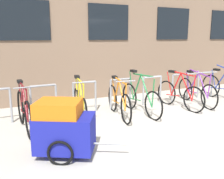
{
  "coord_description": "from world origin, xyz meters",
  "views": [
    {
      "loc": [
        -3.26,
        -3.89,
        1.88
      ],
      "look_at": [
        -0.65,
        1.6,
        0.6
      ],
      "focal_mm": 40.5,
      "sensor_mm": 36.0,
      "label": 1
    }
  ],
  "objects_px": {
    "bicycle_yellow": "(80,105)",
    "bicycle_maroon": "(24,111)",
    "bicycle_green": "(141,98)",
    "bicycle_purple": "(196,91)",
    "bike_trailer": "(64,128)",
    "bicycle_orange": "(119,101)",
    "bicycle_red": "(179,94)"
  },
  "relations": [
    {
      "from": "bike_trailer",
      "to": "bicycle_yellow",
      "type": "bearing_deg",
      "value": 63.15
    },
    {
      "from": "bicycle_orange",
      "to": "bicycle_maroon",
      "type": "height_order",
      "value": "bicycle_maroon"
    },
    {
      "from": "bicycle_red",
      "to": "bicycle_maroon",
      "type": "distance_m",
      "value": 3.93
    },
    {
      "from": "bicycle_purple",
      "to": "bike_trailer",
      "type": "bearing_deg",
      "value": -160.38
    },
    {
      "from": "bicycle_orange",
      "to": "bicycle_purple",
      "type": "relative_size",
      "value": 0.97
    },
    {
      "from": "bike_trailer",
      "to": "bicycle_purple",
      "type": "bearing_deg",
      "value": 19.62
    },
    {
      "from": "bicycle_yellow",
      "to": "bicycle_maroon",
      "type": "distance_m",
      "value": 1.21
    },
    {
      "from": "bicycle_green",
      "to": "bike_trailer",
      "type": "height_order",
      "value": "bicycle_green"
    },
    {
      "from": "bicycle_red",
      "to": "bicycle_purple",
      "type": "distance_m",
      "value": 0.7
    },
    {
      "from": "bicycle_green",
      "to": "bike_trailer",
      "type": "bearing_deg",
      "value": -148.47
    },
    {
      "from": "bicycle_green",
      "to": "bicycle_red",
      "type": "xyz_separation_m",
      "value": [
        1.2,
        -0.02,
        -0.01
      ]
    },
    {
      "from": "bicycle_orange",
      "to": "bicycle_purple",
      "type": "xyz_separation_m",
      "value": [
        2.49,
        0.07,
        0.0
      ]
    },
    {
      "from": "bicycle_green",
      "to": "bicycle_maroon",
      "type": "xyz_separation_m",
      "value": [
        -2.73,
        0.04,
        0.01
      ]
    },
    {
      "from": "bicycle_yellow",
      "to": "bike_trailer",
      "type": "bearing_deg",
      "value": -116.85
    },
    {
      "from": "bicycle_orange",
      "to": "bike_trailer",
      "type": "relative_size",
      "value": 1.21
    },
    {
      "from": "bicycle_green",
      "to": "bicycle_purple",
      "type": "bearing_deg",
      "value": 2.6
    },
    {
      "from": "bicycle_purple",
      "to": "bike_trailer",
      "type": "height_order",
      "value": "bicycle_purple"
    },
    {
      "from": "bicycle_red",
      "to": "bicycle_green",
      "type": "bearing_deg",
      "value": 179.21
    },
    {
      "from": "bicycle_orange",
      "to": "bicycle_purple",
      "type": "distance_m",
      "value": 2.49
    },
    {
      "from": "bicycle_orange",
      "to": "bicycle_maroon",
      "type": "bearing_deg",
      "value": 179.22
    },
    {
      "from": "bike_trailer",
      "to": "bicycle_green",
      "type": "bearing_deg",
      "value": 31.53
    },
    {
      "from": "bicycle_red",
      "to": "bicycle_yellow",
      "type": "distance_m",
      "value": 2.73
    },
    {
      "from": "bicycle_purple",
      "to": "bicycle_maroon",
      "type": "bearing_deg",
      "value": -179.49
    },
    {
      "from": "bicycle_green",
      "to": "bicycle_maroon",
      "type": "relative_size",
      "value": 1.01
    },
    {
      "from": "bicycle_yellow",
      "to": "bike_trailer",
      "type": "xyz_separation_m",
      "value": [
        -0.77,
        -1.52,
        0.09
      ]
    },
    {
      "from": "bicycle_green",
      "to": "bike_trailer",
      "type": "xyz_separation_m",
      "value": [
        -2.29,
        -1.41,
        0.08
      ]
    },
    {
      "from": "bicycle_green",
      "to": "bicycle_orange",
      "type": "height_order",
      "value": "bicycle_green"
    },
    {
      "from": "bicycle_red",
      "to": "bike_trailer",
      "type": "bearing_deg",
      "value": -158.31
    },
    {
      "from": "bicycle_red",
      "to": "bicycle_maroon",
      "type": "bearing_deg",
      "value": 179.11
    },
    {
      "from": "bicycle_red",
      "to": "bicycle_purple",
      "type": "relative_size",
      "value": 0.93
    },
    {
      "from": "bicycle_red",
      "to": "bicycle_maroon",
      "type": "xyz_separation_m",
      "value": [
        -3.93,
        0.06,
        0.02
      ]
    },
    {
      "from": "bicycle_red",
      "to": "bicycle_yellow",
      "type": "relative_size",
      "value": 0.98
    }
  ]
}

